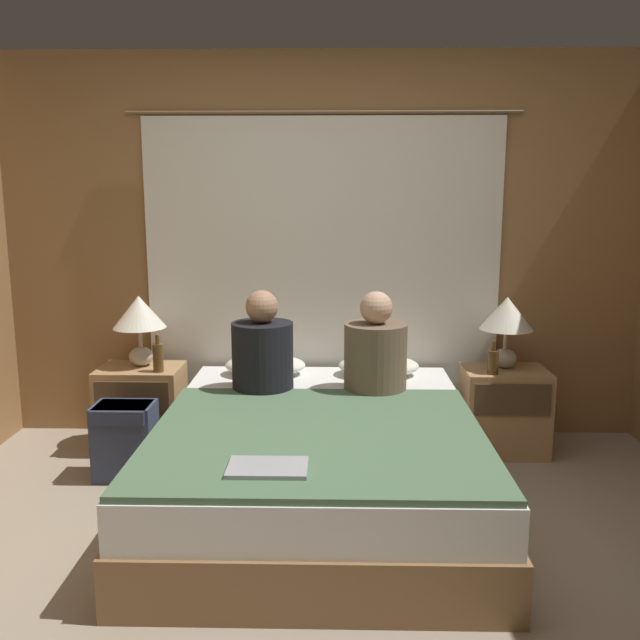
{
  "coord_description": "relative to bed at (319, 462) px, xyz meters",
  "views": [
    {
      "loc": [
        0.08,
        -2.66,
        1.61
      ],
      "look_at": [
        0.0,
        0.97,
        0.93
      ],
      "focal_mm": 38.0,
      "sensor_mm": 36.0,
      "label": 1
    }
  ],
  "objects": [
    {
      "name": "ground_plane",
      "position": [
        0.0,
        -0.66,
        -0.24
      ],
      "size": [
        16.0,
        16.0,
        0.0
      ],
      "primitive_type": "plane",
      "color": "gray"
    },
    {
      "name": "wall_back",
      "position": [
        0.0,
        1.15,
        1.01
      ],
      "size": [
        4.31,
        0.06,
        2.5
      ],
      "color": "olive",
      "rests_on": "ground_plane"
    },
    {
      "name": "curtain_panel",
      "position": [
        0.0,
        1.09,
        0.82
      ],
      "size": [
        2.5,
        0.02,
        2.12
      ],
      "color": "silver",
      "rests_on": "ground_plane"
    },
    {
      "name": "bed",
      "position": [
        0.0,
        0.0,
        0.0
      ],
      "size": [
        1.63,
        2.08,
        0.48
      ],
      "color": "olive",
      "rests_on": "ground_plane"
    },
    {
      "name": "nightstand_left",
      "position": [
        -1.14,
        0.77,
        0.03
      ],
      "size": [
        0.51,
        0.39,
        0.54
      ],
      "color": "#A87F51",
      "rests_on": "ground_plane"
    },
    {
      "name": "nightstand_right",
      "position": [
        1.14,
        0.77,
        0.03
      ],
      "size": [
        0.51,
        0.39,
        0.54
      ],
      "color": "#A87F51",
      "rests_on": "ground_plane"
    },
    {
      "name": "lamp_left",
      "position": [
        -1.14,
        0.82,
        0.61
      ],
      "size": [
        0.33,
        0.33,
        0.45
      ],
      "color": "#B2A899",
      "rests_on": "nightstand_left"
    },
    {
      "name": "lamp_right",
      "position": [
        1.14,
        0.82,
        0.61
      ],
      "size": [
        0.33,
        0.33,
        0.45
      ],
      "color": "#B2A899",
      "rests_on": "nightstand_right"
    },
    {
      "name": "pillow_left",
      "position": [
        -0.36,
        0.83,
        0.3
      ],
      "size": [
        0.51,
        0.35,
        0.12
      ],
      "color": "silver",
      "rests_on": "bed"
    },
    {
      "name": "pillow_right",
      "position": [
        0.36,
        0.83,
        0.3
      ],
      "size": [
        0.51,
        0.35,
        0.12
      ],
      "color": "silver",
      "rests_on": "bed"
    },
    {
      "name": "blanket_on_bed",
      "position": [
        0.0,
        -0.3,
        0.26
      ],
      "size": [
        1.57,
        1.42,
        0.03
      ],
      "color": "#4C6B4C",
      "rests_on": "bed"
    },
    {
      "name": "person_left_in_bed",
      "position": [
        -0.33,
        0.45,
        0.48
      ],
      "size": [
        0.35,
        0.35,
        0.59
      ],
      "color": "black",
      "rests_on": "bed"
    },
    {
      "name": "person_right_in_bed",
      "position": [
        0.31,
        0.45,
        0.48
      ],
      "size": [
        0.36,
        0.36,
        0.59
      ],
      "color": "brown",
      "rests_on": "bed"
    },
    {
      "name": "beer_bottle_on_left_stand",
      "position": [
        -1.0,
        0.67,
        0.39
      ],
      "size": [
        0.06,
        0.06,
        0.23
      ],
      "color": "#513819",
      "rests_on": "nightstand_left"
    },
    {
      "name": "beer_bottle_on_right_stand",
      "position": [
        1.04,
        0.67,
        0.37
      ],
      "size": [
        0.07,
        0.07,
        0.2
      ],
      "color": "#513819",
      "rests_on": "nightstand_right"
    },
    {
      "name": "laptop_on_bed",
      "position": [
        -0.19,
        -0.74,
        0.28
      ],
      "size": [
        0.32,
        0.21,
        0.02
      ],
      "color": "#9EA0A5",
      "rests_on": "blanket_on_bed"
    },
    {
      "name": "backpack_on_floor",
      "position": [
        -1.11,
        0.32,
        0.01
      ],
      "size": [
        0.34,
        0.26,
        0.44
      ],
      "color": "#333D56",
      "rests_on": "ground_plane"
    }
  ]
}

